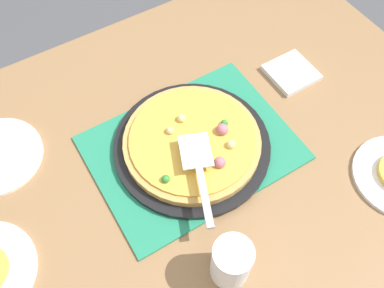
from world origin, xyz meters
TOP-DOWN VIEW (x-y plane):
  - ground_plane at (0.00, 0.00)m, footprint 8.00×8.00m
  - dining_table at (0.00, 0.00)m, footprint 1.40×1.00m
  - placemat at (0.00, 0.00)m, footprint 0.48×0.36m
  - pizza_pan at (0.00, 0.00)m, footprint 0.38×0.38m
  - pizza at (0.00, -0.00)m, footprint 0.33×0.33m
  - cup_far at (-0.09, -0.29)m, footprint 0.08×0.08m
  - pizza_server at (-0.04, -0.09)m, footprint 0.13×0.23m
  - napkin_stack at (0.36, 0.06)m, footprint 0.12×0.12m

SIDE VIEW (x-z plane):
  - ground_plane at x=0.00m, z-range 0.00..0.00m
  - dining_table at x=0.00m, z-range 0.27..1.02m
  - placemat at x=0.00m, z-range 0.75..0.76m
  - napkin_stack at x=0.36m, z-range 0.75..0.77m
  - pizza_pan at x=0.00m, z-range 0.76..0.77m
  - pizza at x=0.00m, z-range 0.76..0.81m
  - cup_far at x=-0.09m, z-range 0.75..0.87m
  - pizza_server at x=-0.04m, z-range 0.82..0.82m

